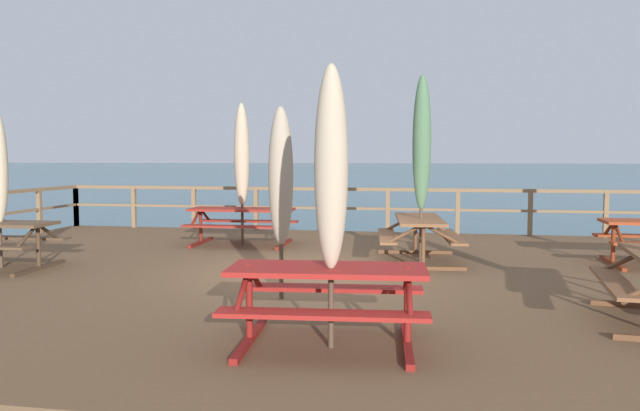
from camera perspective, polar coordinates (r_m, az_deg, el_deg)
The scene contains 10 objects.
ground_plane at distance 10.19m, azimuth -0.87°, elevation -10.38°, with size 600.00×600.00×0.00m, color #2D5B6B.
wooden_deck at distance 10.09m, azimuth -0.87°, elevation -8.25°, with size 15.20×11.35×0.78m, color brown.
railing_waterside_far at distance 15.35m, azimuth 3.12°, elevation 0.34°, with size 15.00×0.10×1.09m.
picnic_table_front_left at distance 13.19m, azimuth -7.13°, elevation -1.12°, with size 2.19×1.46×0.78m.
picnic_table_mid_right at distance 6.10m, azimuth 0.68°, elevation -7.53°, with size 2.01×1.55×0.78m.
picnic_table_front_right at distance 11.13m, azimuth 9.00°, elevation -2.15°, with size 1.60×2.24×0.78m.
patio_umbrella_short_front at distance 13.11m, azimuth -7.13°, elevation 4.57°, with size 0.32×0.32×2.94m.
patio_umbrella_tall_back_right at distance 5.89m, azimuth 1.02°, elevation 3.35°, with size 0.32×0.32×2.69m.
patio_umbrella_tall_mid_right at distance 10.99m, azimuth 9.24°, elevation 5.58°, with size 0.32×0.32×3.24m.
patio_umbrella_tall_front at distance 8.01m, azimuth -3.58°, elevation 2.60°, with size 0.32×0.32×2.47m.
Camera 1 is at (1.91, -9.66, 2.59)m, focal length 35.21 mm.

